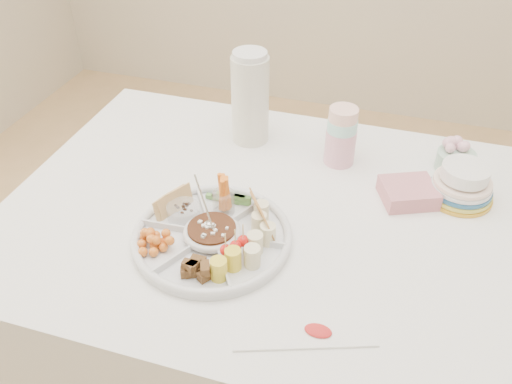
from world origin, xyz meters
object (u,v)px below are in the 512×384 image
(plate_stack, at_px, (463,181))
(dining_table, at_px, (290,312))
(party_tray, at_px, (212,234))
(thermos, at_px, (250,97))

(plate_stack, bearing_deg, dining_table, -153.33)
(party_tray, relative_size, plate_stack, 2.18)
(dining_table, relative_size, thermos, 5.22)
(party_tray, bearing_deg, thermos, 96.43)
(dining_table, bearing_deg, party_tray, -137.66)
(dining_table, bearing_deg, thermos, 124.77)
(party_tray, height_order, plate_stack, plate_stack)
(thermos, bearing_deg, plate_stack, -10.83)
(dining_table, bearing_deg, plate_stack, 26.67)
(plate_stack, bearing_deg, thermos, 169.17)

